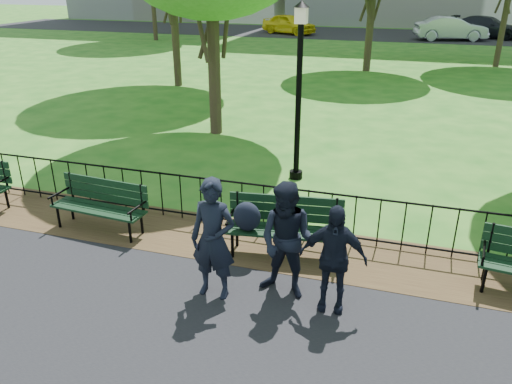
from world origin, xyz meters
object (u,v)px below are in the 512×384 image
(lamppost, at_px, (299,88))
(taxi, at_px, (289,24))
(sedan_dark, at_px, (487,27))
(park_bench_main, at_px, (268,219))
(person_right, at_px, (333,258))
(sedan_silver, at_px, (451,28))
(person_mid, at_px, (288,241))
(park_bench_left_a, at_px, (101,200))
(person_left, at_px, (213,239))

(lamppost, height_order, taxi, lamppost)
(sedan_dark, bearing_deg, park_bench_main, -170.88)
(park_bench_main, distance_m, lamppost, 3.72)
(person_right, relative_size, taxi, 0.36)
(lamppost, relative_size, sedan_silver, 0.79)
(person_mid, bearing_deg, taxi, 112.66)
(park_bench_left_a, distance_m, sedan_dark, 35.14)
(person_right, bearing_deg, sedan_silver, 81.74)
(person_left, bearing_deg, person_right, 7.51)
(person_mid, bearing_deg, sedan_dark, 89.01)
(park_bench_left_a, relative_size, person_right, 1.16)
(person_mid, height_order, sedan_dark, person_mid)
(person_right, height_order, sedan_dark, person_right)
(lamppost, relative_size, person_right, 2.44)
(park_bench_left_a, xyz_separation_m, lamppost, (2.77, 3.43, 1.48))
(park_bench_main, height_order, sedan_dark, sedan_dark)
(lamppost, distance_m, person_right, 4.95)
(lamppost, relative_size, sedan_dark, 0.74)
(sedan_silver, bearing_deg, park_bench_main, 159.18)
(lamppost, relative_size, taxi, 0.87)
(person_left, distance_m, taxi, 34.05)
(lamppost, distance_m, person_left, 4.86)
(sedan_silver, bearing_deg, person_right, 161.55)
(person_right, bearing_deg, taxi, 101.57)
(person_mid, relative_size, sedan_dark, 0.34)
(lamppost, distance_m, person_mid, 4.66)
(lamppost, height_order, person_mid, lamppost)
(park_bench_left_a, bearing_deg, sedan_silver, 81.54)
(park_bench_main, bearing_deg, sedan_silver, 75.03)
(person_left, bearing_deg, person_mid, 18.03)
(park_bench_left_a, distance_m, taxi, 32.32)
(person_left, xyz_separation_m, person_mid, (0.98, 0.30, -0.03))
(park_bench_left_a, relative_size, lamppost, 0.48)
(person_right, distance_m, sedan_dark, 35.29)
(person_right, height_order, sedan_silver, sedan_silver)
(person_left, bearing_deg, lamppost, 89.75)
(park_bench_main, bearing_deg, park_bench_left_a, 172.37)
(lamppost, distance_m, sedan_dark, 31.15)
(person_left, xyz_separation_m, sedan_silver, (4.51, 32.71, -0.10))
(lamppost, xyz_separation_m, person_right, (1.53, -4.53, -1.27))
(person_left, height_order, taxi, person_left)
(park_bench_left_a, xyz_separation_m, person_left, (2.67, -1.29, 0.33))
(person_left, bearing_deg, park_bench_left_a, 155.18)
(park_bench_main, bearing_deg, person_mid, -67.44)
(sedan_dark, bearing_deg, person_right, -168.60)
(person_mid, xyz_separation_m, sedan_silver, (3.53, 32.41, -0.07))
(park_bench_left_a, height_order, person_right, person_right)
(person_mid, bearing_deg, park_bench_left_a, 173.79)
(person_left, distance_m, sedan_silver, 33.02)
(park_bench_main, height_order, lamppost, lamppost)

